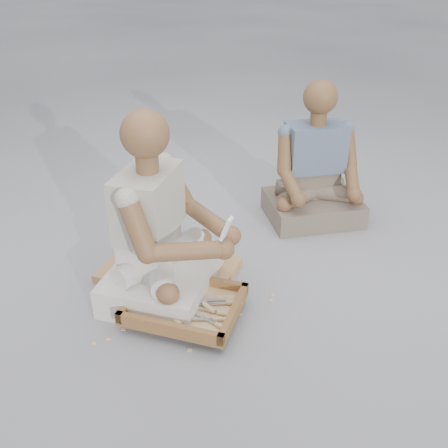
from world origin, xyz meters
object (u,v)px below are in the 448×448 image
(companion, at_px, (315,175))
(craftsman, at_px, (160,237))
(tool_tray, at_px, (185,305))
(carved_panel, at_px, (169,270))

(companion, bearing_deg, craftsman, 30.68)
(tool_tray, bearing_deg, carved_panel, 123.69)
(carved_panel, height_order, companion, companion)
(tool_tray, bearing_deg, companion, 70.05)
(craftsman, bearing_deg, tool_tray, 46.24)
(tool_tray, bearing_deg, craftsman, 137.39)
(tool_tray, height_order, companion, companion)
(craftsman, relative_size, companion, 1.07)
(carved_panel, relative_size, craftsman, 0.72)
(carved_panel, relative_size, tool_tray, 1.31)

